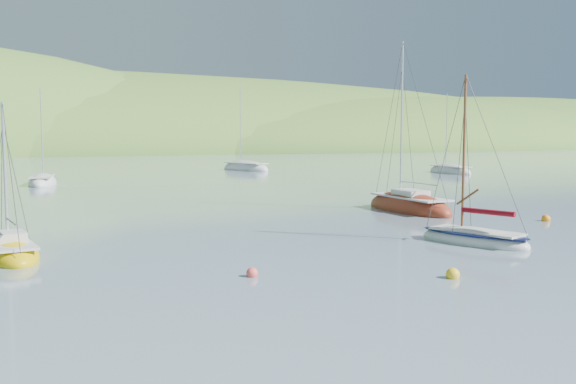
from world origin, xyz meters
name	(u,v)px	position (x,y,z in m)	size (l,w,h in m)	color
ground	(424,267)	(0.00, 0.00, 0.00)	(700.00, 700.00, 0.00)	slate
shoreline_hills	(19,150)	(-9.66, 172.42, 0.00)	(690.00, 135.00, 56.00)	#316125
daysailer_white	(474,239)	(5.11, 3.27, 0.20)	(3.55, 5.58, 8.06)	silver
sloop_red	(409,208)	(9.27, 14.32, 0.22)	(2.84, 7.87, 11.57)	maroon
sailboat_yellow	(11,253)	(-13.91, 8.19, 0.17)	(2.65, 5.30, 6.75)	#CDA908
distant_sloop_a	(43,183)	(-10.61, 45.71, 0.17)	(3.54, 7.27, 9.95)	silver
distant_sloop_b	(246,169)	(15.12, 59.69, 0.20)	(5.56, 8.83, 11.88)	silver
distant_sloop_d	(450,172)	(35.82, 43.91, 0.18)	(2.78, 7.42, 10.51)	silver
mooring_buoys	(463,246)	(3.82, 2.48, 0.12)	(20.47, 9.77, 0.49)	yellow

